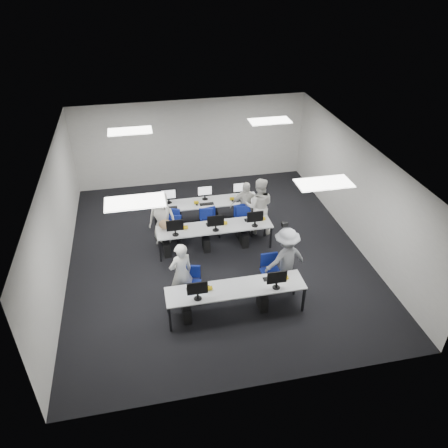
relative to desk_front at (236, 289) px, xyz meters
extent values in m
plane|color=black|center=(0.00, 2.40, -0.68)|extent=(9.00, 9.00, 0.00)
plane|color=white|center=(0.00, 2.40, 2.32)|extent=(9.00, 9.00, 0.00)
cube|color=beige|center=(0.00, 6.90, 0.82)|extent=(8.00, 0.02, 3.00)
cube|color=beige|center=(0.00, -2.10, 0.82)|extent=(8.00, 0.02, 3.00)
cube|color=beige|center=(-4.00, 2.40, 0.82)|extent=(0.02, 9.00, 3.00)
cube|color=beige|center=(4.00, 2.40, 0.82)|extent=(0.02, 9.00, 3.00)
cube|color=white|center=(-2.00, 0.40, 2.30)|extent=(1.20, 0.60, 0.02)
cube|color=white|center=(2.00, 0.40, 2.30)|extent=(1.20, 0.60, 0.02)
cube|color=white|center=(-2.00, 4.40, 2.30)|extent=(1.20, 0.60, 0.02)
cube|color=white|center=(2.00, 4.40, 2.30)|extent=(1.20, 0.60, 0.02)
cube|color=#B4B6B9|center=(0.00, 0.00, 0.03)|extent=(3.20, 0.70, 0.03)
cube|color=black|center=(-1.55, -0.30, -0.33)|extent=(0.05, 0.05, 0.70)
cube|color=black|center=(-1.55, 0.30, -0.33)|extent=(0.05, 0.05, 0.70)
cube|color=black|center=(1.55, -0.30, -0.33)|extent=(0.05, 0.05, 0.70)
cube|color=black|center=(1.55, 0.30, -0.33)|extent=(0.05, 0.05, 0.70)
cube|color=#B4B6B9|center=(0.00, 2.60, 0.03)|extent=(3.20, 0.70, 0.03)
cube|color=black|center=(-1.55, 2.30, -0.33)|extent=(0.05, 0.05, 0.70)
cube|color=black|center=(-1.55, 2.90, -0.33)|extent=(0.05, 0.05, 0.70)
cube|color=black|center=(1.55, 2.30, -0.33)|extent=(0.05, 0.05, 0.70)
cube|color=black|center=(1.55, 2.90, -0.33)|extent=(0.05, 0.05, 0.70)
cube|color=#B4B6B9|center=(0.00, 4.00, 0.03)|extent=(3.20, 0.70, 0.03)
cube|color=black|center=(-1.55, 3.70, -0.33)|extent=(0.05, 0.05, 0.70)
cube|color=black|center=(-1.55, 4.30, -0.33)|extent=(0.05, 0.05, 0.70)
cube|color=black|center=(1.55, 3.70, -0.33)|extent=(0.05, 0.05, 0.70)
cube|color=black|center=(1.55, 4.30, -0.33)|extent=(0.05, 0.05, 0.70)
cube|color=#0C389C|center=(-0.90, -0.18, 0.35)|extent=(0.46, 0.04, 0.32)
cube|color=black|center=(-0.90, 0.14, 0.06)|extent=(0.42, 0.14, 0.02)
ellipsoid|color=black|center=(-0.60, 0.14, 0.07)|extent=(0.07, 0.10, 0.04)
cube|color=black|center=(-1.15, 0.00, -0.47)|extent=(0.18, 0.40, 0.42)
cube|color=white|center=(0.90, -0.18, 0.35)|extent=(0.46, 0.04, 0.32)
cube|color=black|center=(0.90, 0.14, 0.06)|extent=(0.42, 0.14, 0.02)
ellipsoid|color=black|center=(1.20, 0.14, 0.07)|extent=(0.07, 0.10, 0.04)
cube|color=black|center=(0.65, 0.00, -0.47)|extent=(0.18, 0.40, 0.42)
cube|color=white|center=(-1.10, 2.42, 0.35)|extent=(0.46, 0.04, 0.32)
cube|color=black|center=(-1.10, 2.74, 0.06)|extent=(0.42, 0.14, 0.02)
ellipsoid|color=black|center=(-0.80, 2.74, 0.07)|extent=(0.07, 0.10, 0.04)
cube|color=black|center=(-1.35, 2.60, -0.47)|extent=(0.18, 0.40, 0.42)
cube|color=white|center=(0.00, 2.42, 0.35)|extent=(0.46, 0.04, 0.32)
cube|color=black|center=(0.00, 2.74, 0.06)|extent=(0.42, 0.14, 0.02)
ellipsoid|color=black|center=(0.30, 2.74, 0.07)|extent=(0.07, 0.10, 0.04)
cube|color=black|center=(-0.25, 2.60, -0.47)|extent=(0.18, 0.40, 0.42)
cube|color=white|center=(1.10, 2.42, 0.35)|extent=(0.46, 0.04, 0.32)
cube|color=black|center=(1.10, 2.74, 0.06)|extent=(0.42, 0.14, 0.02)
ellipsoid|color=black|center=(1.40, 2.74, 0.07)|extent=(0.07, 0.10, 0.04)
cube|color=black|center=(0.85, 2.60, -0.47)|extent=(0.18, 0.40, 0.42)
cube|color=white|center=(-1.10, 4.18, 0.35)|extent=(0.46, 0.04, 0.32)
cube|color=black|center=(-1.10, 3.86, 0.06)|extent=(0.42, 0.14, 0.02)
ellipsoid|color=black|center=(-1.40, 3.86, 0.07)|extent=(0.07, 0.10, 0.04)
cube|color=black|center=(-0.85, 4.00, -0.47)|extent=(0.18, 0.40, 0.42)
cube|color=white|center=(0.00, 4.18, 0.35)|extent=(0.46, 0.04, 0.32)
cube|color=black|center=(0.00, 3.86, 0.06)|extent=(0.42, 0.14, 0.02)
ellipsoid|color=black|center=(-0.30, 3.86, 0.07)|extent=(0.07, 0.10, 0.04)
cube|color=black|center=(0.25, 4.00, -0.47)|extent=(0.18, 0.40, 0.42)
cube|color=white|center=(1.10, 4.18, 0.35)|extent=(0.46, 0.04, 0.32)
cube|color=black|center=(1.10, 3.86, 0.06)|extent=(0.42, 0.14, 0.02)
ellipsoid|color=black|center=(0.80, 3.86, 0.07)|extent=(0.07, 0.10, 0.04)
cube|color=black|center=(1.35, 4.00, -0.47)|extent=(0.18, 0.40, 0.42)
cube|color=navy|center=(-0.93, 0.63, -0.23)|extent=(0.51, 0.50, 0.06)
cube|color=navy|center=(-0.89, 0.82, 0.02)|extent=(0.41, 0.14, 0.35)
cube|color=navy|center=(1.05, 0.66, -0.21)|extent=(0.46, 0.44, 0.06)
cube|color=navy|center=(1.04, 0.86, 0.06)|extent=(0.43, 0.06, 0.37)
cube|color=navy|center=(-1.15, 3.19, -0.18)|extent=(0.60, 0.58, 0.06)
cube|color=navy|center=(-1.08, 3.40, 0.10)|extent=(0.45, 0.19, 0.39)
cube|color=navy|center=(0.02, 3.26, -0.24)|extent=(0.48, 0.47, 0.06)
cube|color=navy|center=(-0.01, 3.45, 0.01)|extent=(0.40, 0.11, 0.34)
cube|color=navy|center=(0.94, 3.12, -0.21)|extent=(0.50, 0.49, 0.06)
cube|color=navy|center=(0.92, 3.33, 0.06)|extent=(0.43, 0.11, 0.37)
cube|color=navy|center=(-0.99, 3.44, -0.26)|extent=(0.48, 0.46, 0.06)
cube|color=navy|center=(-1.03, 3.26, -0.01)|extent=(0.39, 0.12, 0.33)
cube|color=navy|center=(-0.06, 3.57, -0.23)|extent=(0.50, 0.48, 0.06)
cube|color=navy|center=(-0.10, 3.38, 0.02)|extent=(0.41, 0.13, 0.35)
cube|color=navy|center=(0.99, 3.44, -0.22)|extent=(0.47, 0.45, 0.06)
cube|color=navy|center=(0.97, 3.25, 0.03)|extent=(0.42, 0.09, 0.36)
ellipsoid|color=#A97E57|center=(-1.33, 2.77, 0.19)|extent=(0.38, 0.27, 0.29)
imported|color=silver|center=(-1.16, 0.67, 0.14)|extent=(0.70, 0.58, 1.64)
imported|color=silver|center=(1.43, 3.20, 0.19)|extent=(1.01, 0.89, 1.75)
imported|color=silver|center=(-1.38, 3.27, 0.11)|extent=(0.88, 0.71, 1.57)
imported|color=silver|center=(1.08, 3.45, 0.10)|extent=(0.93, 0.43, 1.55)
imported|color=gray|center=(1.42, 0.70, 0.15)|extent=(1.19, 0.84, 1.66)
cube|color=black|center=(1.37, 0.88, 1.04)|extent=(0.18, 0.21, 0.10)
camera|label=1|loc=(-1.80, -7.33, 6.62)|focal=35.00mm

